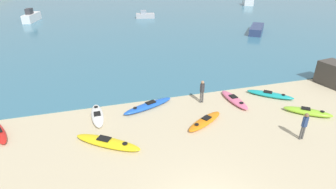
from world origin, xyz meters
TOP-DOWN VIEW (x-y plane):
  - bay_water at (0.00, 44.69)m, footprint 160.00×70.00m
  - kayak_on_sand_0 at (-3.45, 8.34)m, footprint 0.78×2.75m
  - kayak_on_sand_1 at (8.73, 5.20)m, footprint 2.52×2.24m
  - kayak_on_sand_2 at (8.04, 7.92)m, footprint 2.73×2.53m
  - kayak_on_sand_3 at (-3.09, 5.50)m, footprint 3.35×2.71m
  - kayak_on_sand_5 at (2.39, 6.02)m, footprint 2.80×2.07m
  - kayak_on_sand_6 at (-0.30, 8.68)m, footprint 3.52×1.91m
  - kayak_on_sand_7 at (5.32, 7.94)m, footprint 0.91×2.92m
  - person_near_foreground at (6.55, 3.22)m, footprint 0.31×0.21m
  - person_near_waterline at (3.20, 8.44)m, footprint 0.31×0.21m
  - moored_boat_0 at (18.11, 24.92)m, footprint 4.43×5.06m
  - moored_boat_1 at (32.32, 50.14)m, footprint 3.26×4.17m
  - moored_boat_2 at (-12.13, 42.27)m, footprint 2.22×5.15m
  - moored_boat_3 at (6.09, 40.11)m, footprint 3.35×2.10m
  - shoreline_rock at (13.85, 8.35)m, footprint 1.95×2.35m

SIDE VIEW (x-z plane):
  - bay_water at x=0.00m, z-range 0.00..0.06m
  - kayak_on_sand_5 at x=2.39m, z-range -0.02..0.30m
  - kayak_on_sand_7 at x=5.32m, z-range -0.02..0.32m
  - kayak_on_sand_2 at x=8.04m, z-range -0.02..0.33m
  - kayak_on_sand_6 at x=-0.30m, z-range -0.02..0.35m
  - kayak_on_sand_3 at x=-3.09m, z-range -0.02..0.36m
  - kayak_on_sand_0 at x=-3.45m, z-range -0.02..0.36m
  - kayak_on_sand_1 at x=8.73m, z-range -0.02..0.38m
  - moored_boat_0 at x=18.11m, z-range 0.06..0.96m
  - moored_boat_3 at x=6.09m, z-range -0.13..1.15m
  - moored_boat_1 at x=32.32m, z-range 0.06..1.46m
  - moored_boat_2 at x=-12.13m, z-range -0.25..1.82m
  - shoreline_rock at x=13.85m, z-range 0.00..1.70m
  - person_near_foreground at x=6.55m, z-range 0.11..1.63m
  - person_near_waterline at x=3.20m, z-range 0.11..1.65m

